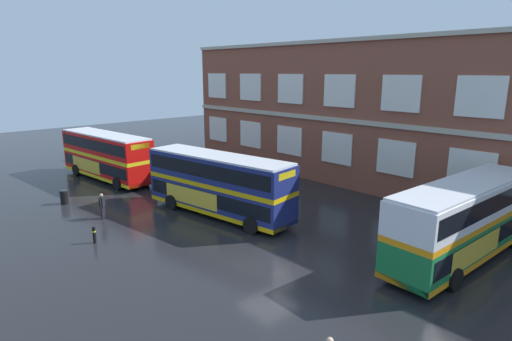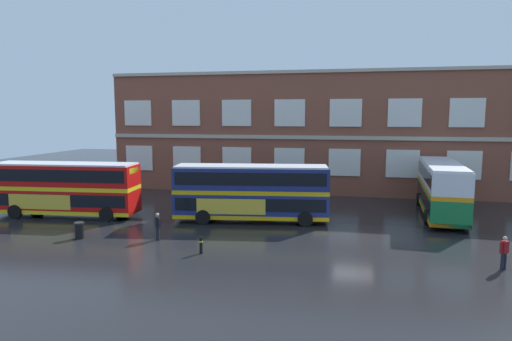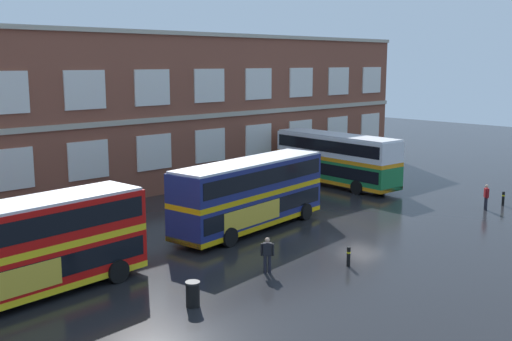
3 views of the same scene
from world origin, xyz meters
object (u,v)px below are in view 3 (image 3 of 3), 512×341
Objects in this scene: double_decker_middle at (250,193)px; waiting_passenger at (486,196)px; safety_bollard_west at (349,256)px; safety_bollard_east at (503,198)px; station_litter_bin at (193,294)px; double_decker_far at (336,158)px; double_decker_near at (19,250)px; second_passenger at (267,254)px.

double_decker_middle is 16.28m from waiting_passenger.
safety_bollard_west is 17.69m from safety_bollard_east.
double_decker_far is at bearing 26.41° from station_litter_bin.
double_decker_near reaches higher than second_passenger.
second_passenger is 1.79× the size of safety_bollard_east.
second_passenger is at bearing 176.30° from waiting_passenger.
double_decker_middle and double_decker_far have the same top height.
waiting_passenger is at bearing -1.19° from station_litter_bin.
second_passenger is 21.22m from safety_bollard_east.
double_decker_middle reaches higher than station_litter_bin.
double_decker_middle reaches higher than safety_bollard_east.
waiting_passenger is (28.68, -5.84, -1.22)m from double_decker_near.
double_decker_middle is at bearing 82.50° from safety_bollard_west.
double_decker_middle is at bearing 52.89° from second_passenger.
double_decker_middle is (14.15, 1.39, 0.00)m from double_decker_near.
second_passenger is 1.65× the size of station_litter_bin.
second_passenger is 1.79× the size of safety_bollard_west.
station_litter_bin is at bearing 171.45° from safety_bollard_west.
waiting_passenger is 1.65× the size of station_litter_bin.
double_decker_near is 7.29m from station_litter_bin.
double_decker_near is at bearing 153.23° from safety_bollard_west.
waiting_passenger is 24.00m from station_litter_bin.
safety_bollard_west is at bearing -26.77° from double_decker_near.
waiting_passenger is at bearing -11.51° from double_decker_near.
safety_bollard_west is at bearing -139.19° from double_decker_far.
safety_bollard_east is at bearing -5.94° from waiting_passenger.
double_decker_near is 6.58× the size of second_passenger.
double_decker_near is 11.77× the size of safety_bollard_east.
safety_bollard_west is (3.49, -2.00, -0.44)m from second_passenger.
double_decker_middle is at bearing -160.80° from double_decker_far.
second_passenger is at bearing 150.20° from safety_bollard_west.
double_decker_middle is 6.62× the size of waiting_passenger.
double_decker_near is 31.40m from safety_bollard_east.
double_decker_middle is 11.84× the size of safety_bollard_east.
waiting_passenger is (0.77, -12.03, -1.22)m from double_decker_far.
safety_bollard_west is (-14.82, -12.79, -1.66)m from double_decker_far.
double_decker_far is (27.91, 6.19, 0.00)m from double_decker_near.
double_decker_near is at bearing -174.37° from double_decker_middle.
double_decker_far is at bearing 30.53° from second_passenger.
safety_bollard_west is at bearing -178.23° from safety_bollard_east.
second_passenger is at bearing 8.51° from station_litter_bin.
double_decker_near is 14.21m from double_decker_middle.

